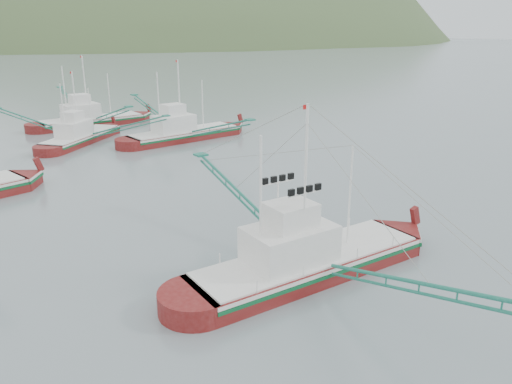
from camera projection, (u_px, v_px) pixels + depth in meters
ground at (308, 260)px, 33.31m from camera, size 1200.00×1200.00×0.00m
main_boat at (306, 251)px, 30.83m from camera, size 15.96×28.69×11.61m
bg_boat_right at (183, 129)px, 68.17m from camera, size 16.08×28.59×11.59m
bg_boat_far at (80, 127)px, 66.42m from camera, size 19.86×21.70×10.16m
bg_boat_extra at (90, 116)px, 77.82m from camera, size 15.98×28.64×11.59m
headland_right at (206, 42)px, 497.84m from camera, size 684.00×432.00×306.00m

